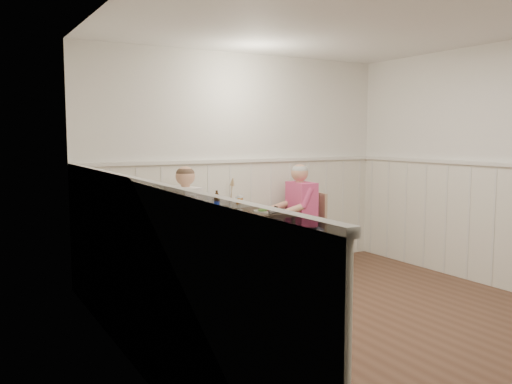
% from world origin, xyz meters
% --- Properties ---
extents(ground_plane, '(4.50, 4.50, 0.00)m').
position_xyz_m(ground_plane, '(0.00, 0.00, 0.00)').
color(ground_plane, '#4A2B1D').
extents(room_shell, '(4.04, 4.54, 2.60)m').
position_xyz_m(room_shell, '(0.00, 0.00, 1.52)').
color(room_shell, white).
rests_on(room_shell, ground).
extents(wainscot, '(4.00, 4.49, 1.34)m').
position_xyz_m(wainscot, '(0.00, 0.69, 0.69)').
color(wainscot, silver).
rests_on(wainscot, ground).
extents(dining_table, '(0.96, 0.70, 0.75)m').
position_xyz_m(dining_table, '(-0.12, 1.84, 0.65)').
color(dining_table, '#4E4439').
rests_on(dining_table, ground).
extents(chair_right, '(0.51, 0.51, 0.92)m').
position_xyz_m(chair_right, '(0.76, 1.88, 0.50)').
color(chair_right, tan).
rests_on(chair_right, ground).
extents(chair_left, '(0.46, 0.46, 0.80)m').
position_xyz_m(chair_left, '(-0.88, 1.83, 0.43)').
color(chair_left, tan).
rests_on(chair_left, ground).
extents(man_in_pink, '(0.63, 0.44, 1.30)m').
position_xyz_m(man_in_pink, '(0.59, 1.85, 0.55)').
color(man_in_pink, '#3F3F47').
rests_on(man_in_pink, ground).
extents(diner_cream, '(0.66, 0.47, 1.32)m').
position_xyz_m(diner_cream, '(-0.85, 1.88, 0.55)').
color(diner_cream, '#3F3F47').
rests_on(diner_cream, ground).
extents(plate_man, '(0.26, 0.26, 0.06)m').
position_xyz_m(plate_man, '(0.05, 1.75, 0.77)').
color(plate_man, white).
rests_on(plate_man, dining_table).
extents(plate_diner, '(0.31, 0.31, 0.08)m').
position_xyz_m(plate_diner, '(-0.40, 1.81, 0.77)').
color(plate_diner, white).
rests_on(plate_diner, dining_table).
extents(beer_glass_a, '(0.07, 0.07, 0.18)m').
position_xyz_m(beer_glass_a, '(-0.12, 2.01, 0.87)').
color(beer_glass_a, silver).
rests_on(beer_glass_a, dining_table).
extents(beer_glass_b, '(0.06, 0.06, 0.15)m').
position_xyz_m(beer_glass_b, '(-0.13, 2.04, 0.85)').
color(beer_glass_b, silver).
rests_on(beer_glass_b, dining_table).
extents(beer_bottle, '(0.07, 0.07, 0.24)m').
position_xyz_m(beer_bottle, '(-0.38, 2.11, 0.86)').
color(beer_bottle, black).
rests_on(beer_bottle, dining_table).
extents(rolled_napkin, '(0.20, 0.11, 0.04)m').
position_xyz_m(rolled_napkin, '(0.10, 1.59, 0.77)').
color(rolled_napkin, white).
rests_on(rolled_napkin, dining_table).
extents(grass_vase, '(0.05, 0.05, 0.39)m').
position_xyz_m(grass_vase, '(-0.19, 2.13, 0.93)').
color(grass_vase, silver).
rests_on(grass_vase, dining_table).
extents(gingham_mat, '(0.32, 0.26, 0.01)m').
position_xyz_m(gingham_mat, '(-0.41, 2.07, 0.75)').
color(gingham_mat, '#4B5CB5').
rests_on(gingham_mat, dining_table).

